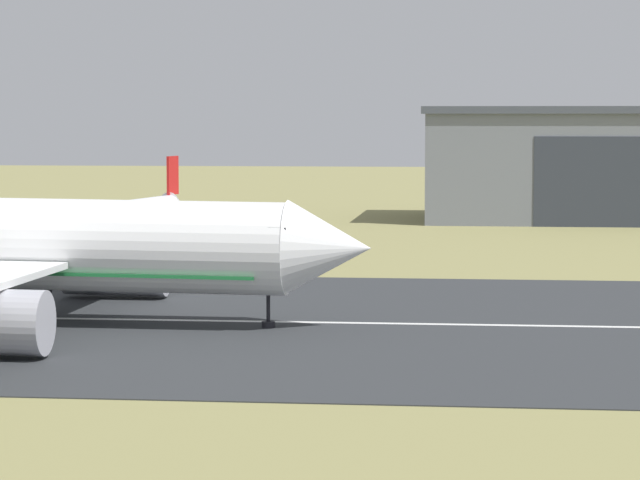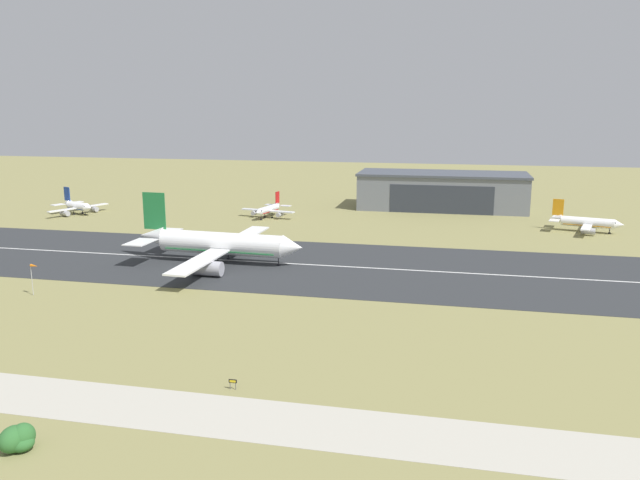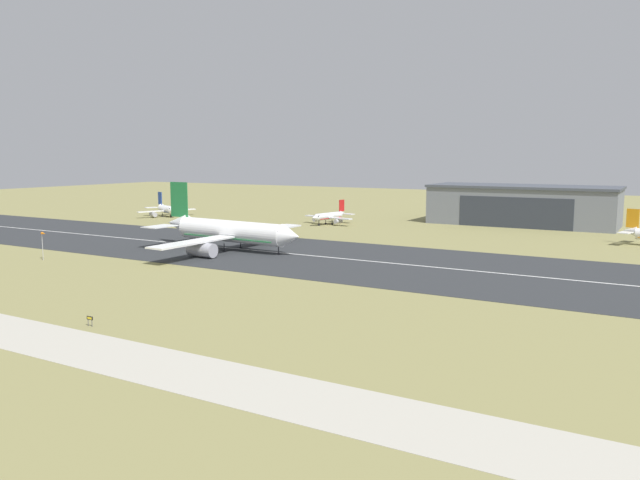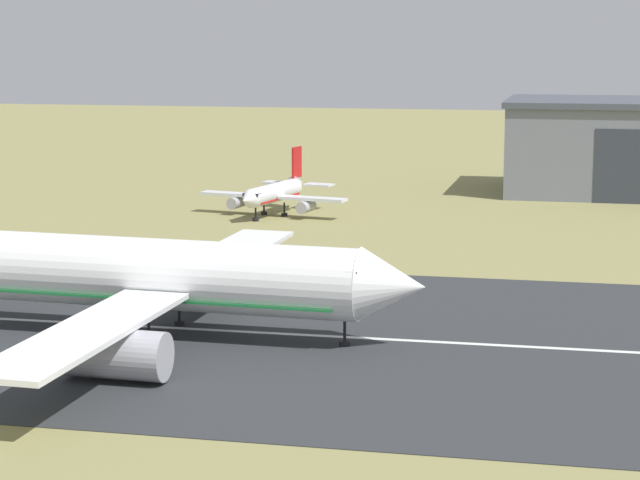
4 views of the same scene
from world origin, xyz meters
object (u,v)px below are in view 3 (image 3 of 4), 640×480
airplane_parked_west (166,210)px  airplane_parked_centre (329,216)px  windsock_pole (44,236)px  airplane_landing (231,232)px  runway_sign (90,319)px

airplane_parked_west → airplane_parked_centre: size_ratio=1.13×
windsock_pole → airplane_parked_centre: bearing=78.9°
airplane_landing → runway_sign: size_ratio=37.59×
airplane_landing → airplane_parked_west: 99.92m
airplane_parked_centre → runway_sign: bearing=-75.1°
airplane_landing → windsock_pole: airplane_landing is taller
airplane_landing → airplane_parked_centre: (-7.71, 67.48, -1.87)m
airplane_parked_west → airplane_parked_centre: bearing=6.4°
airplane_parked_west → runway_sign: size_ratio=15.57×
windsock_pole → runway_sign: (57.05, -34.08, -5.02)m
airplane_parked_centre → runway_sign: 142.66m
airplane_parked_west → windsock_pole: 109.02m
runway_sign → airplane_landing: bearing=112.4°
airplane_parked_centre → airplane_parked_west: bearing=-173.6°
windsock_pole → airplane_landing: bearing=52.3°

